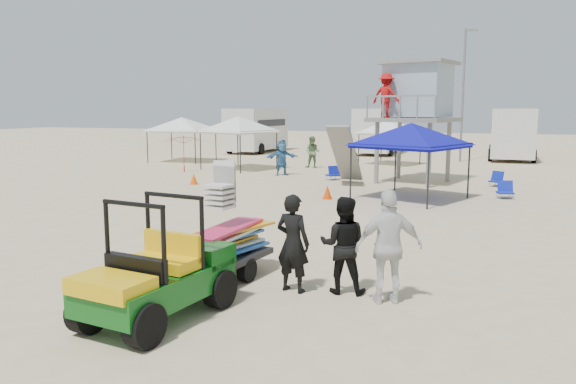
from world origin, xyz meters
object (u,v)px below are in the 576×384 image
(lifeguard_tower, at_px, (413,95))
(canopy_blue, at_px, (411,127))
(utility_cart, at_px, (154,265))
(man_left, at_px, (293,243))
(surf_trailer, at_px, (224,237))

(lifeguard_tower, xyz_separation_m, canopy_blue, (0.63, -4.74, -1.24))
(utility_cart, distance_m, lifeguard_tower, 18.37)
(utility_cart, height_order, lifeguard_tower, lifeguard_tower)
(man_left, xyz_separation_m, lifeguard_tower, (-0.20, 16.05, 2.96))
(canopy_blue, bearing_deg, lifeguard_tower, 97.60)
(surf_trailer, relative_size, canopy_blue, 0.54)
(surf_trailer, height_order, man_left, surf_trailer)
(utility_cart, xyz_separation_m, man_left, (1.52, 2.03, 0.01))
(utility_cart, xyz_separation_m, canopy_blue, (1.95, 13.34, 1.72))
(canopy_blue, bearing_deg, utility_cart, -98.31)
(surf_trailer, xyz_separation_m, canopy_blue, (1.94, 11.00, 1.78))
(utility_cart, height_order, man_left, utility_cart)
(lifeguard_tower, bearing_deg, canopy_blue, -82.40)
(lifeguard_tower, relative_size, canopy_blue, 1.23)
(canopy_blue, bearing_deg, surf_trailer, -100.01)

